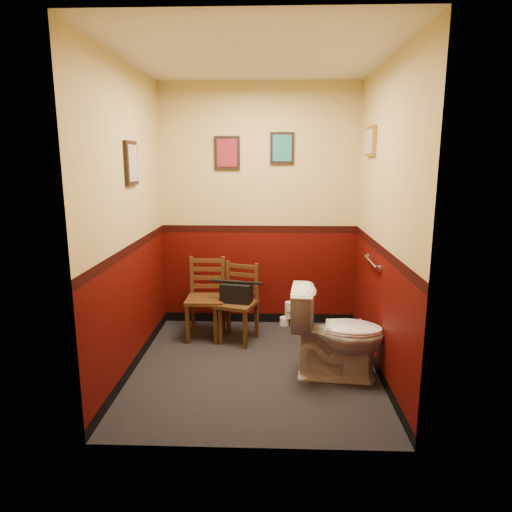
# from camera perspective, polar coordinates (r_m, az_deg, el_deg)

# --- Properties ---
(floor) EXTENTS (2.20, 2.40, 0.00)m
(floor) POSITION_cam_1_polar(r_m,az_deg,el_deg) (4.34, -0.12, -13.74)
(floor) COLOR black
(floor) RESTS_ON ground
(ceiling) EXTENTS (2.20, 2.40, 0.00)m
(ceiling) POSITION_cam_1_polar(r_m,az_deg,el_deg) (3.99, -0.14, 23.82)
(ceiling) COLOR silver
(ceiling) RESTS_ON ground
(wall_back) EXTENTS (2.20, 0.00, 2.70)m
(wall_back) POSITION_cam_1_polar(r_m,az_deg,el_deg) (5.13, 0.39, 6.05)
(wall_back) COLOR #3B0603
(wall_back) RESTS_ON ground
(wall_front) EXTENTS (2.20, 0.00, 2.70)m
(wall_front) POSITION_cam_1_polar(r_m,az_deg,el_deg) (2.76, -1.09, 0.82)
(wall_front) COLOR #3B0603
(wall_front) RESTS_ON ground
(wall_left) EXTENTS (0.00, 2.40, 2.70)m
(wall_left) POSITION_cam_1_polar(r_m,az_deg,el_deg) (4.13, -15.60, 4.14)
(wall_left) COLOR #3B0603
(wall_left) RESTS_ON ground
(wall_right) EXTENTS (0.00, 2.40, 2.70)m
(wall_right) POSITION_cam_1_polar(r_m,az_deg,el_deg) (4.05, 15.65, 3.99)
(wall_right) COLOR #3B0603
(wall_right) RESTS_ON ground
(grab_bar) EXTENTS (0.05, 0.56, 0.06)m
(grab_bar) POSITION_cam_1_polar(r_m,az_deg,el_deg) (4.35, 14.21, -0.75)
(grab_bar) COLOR silver
(grab_bar) RESTS_ON wall_right
(framed_print_back_a) EXTENTS (0.28, 0.04, 0.36)m
(framed_print_back_a) POSITION_cam_1_polar(r_m,az_deg,el_deg) (5.10, -3.64, 12.74)
(framed_print_back_a) COLOR black
(framed_print_back_a) RESTS_ON wall_back
(framed_print_back_b) EXTENTS (0.26, 0.04, 0.34)m
(framed_print_back_b) POSITION_cam_1_polar(r_m,az_deg,el_deg) (5.08, 3.29, 13.31)
(framed_print_back_b) COLOR black
(framed_print_back_b) RESTS_ON wall_back
(framed_print_left) EXTENTS (0.04, 0.30, 0.38)m
(framed_print_left) POSITION_cam_1_polar(r_m,az_deg,el_deg) (4.19, -15.31, 11.13)
(framed_print_left) COLOR black
(framed_print_left) RESTS_ON wall_left
(framed_print_right) EXTENTS (0.04, 0.34, 0.28)m
(framed_print_right) POSITION_cam_1_polar(r_m,az_deg,el_deg) (4.60, 14.14, 13.73)
(framed_print_right) COLOR olive
(framed_print_right) RESTS_ON wall_right
(toilet) EXTENTS (0.86, 0.54, 0.80)m
(toilet) POSITION_cam_1_polar(r_m,az_deg,el_deg) (4.08, 10.10, -9.53)
(toilet) COLOR white
(toilet) RESTS_ON floor
(toilet_brush) EXTENTS (0.13, 0.13, 0.47)m
(toilet_brush) POSITION_cam_1_polar(r_m,az_deg,el_deg) (4.40, 12.65, -12.55)
(toilet_brush) COLOR silver
(toilet_brush) RESTS_ON floor
(chair_left) EXTENTS (0.40, 0.40, 0.86)m
(chair_left) POSITION_cam_1_polar(r_m,az_deg,el_deg) (4.92, -6.24, -5.26)
(chair_left) COLOR #442B14
(chair_left) RESTS_ON floor
(chair_right) EXTENTS (0.48, 0.48, 0.82)m
(chair_right) POSITION_cam_1_polar(r_m,az_deg,el_deg) (4.81, -2.30, -5.85)
(chair_right) COLOR #442B14
(chair_right) RESTS_ON floor
(handbag) EXTENTS (0.34, 0.22, 0.23)m
(handbag) POSITION_cam_1_polar(r_m,az_deg,el_deg) (4.74, -2.48, -4.61)
(handbag) COLOR black
(handbag) RESTS_ON chair_right
(tp_stack) EXTENTS (0.22, 0.13, 0.29)m
(tp_stack) POSITION_cam_1_polar(r_m,az_deg,el_deg) (5.30, 4.20, -7.44)
(tp_stack) COLOR silver
(tp_stack) RESTS_ON floor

